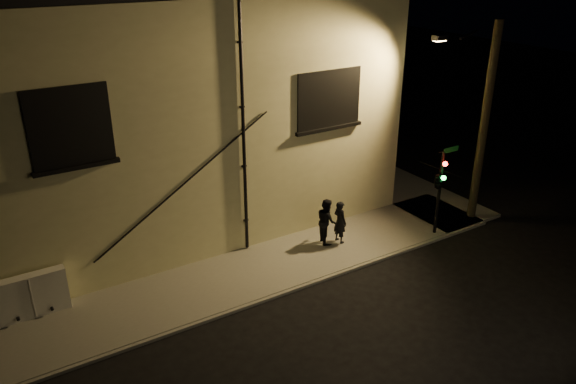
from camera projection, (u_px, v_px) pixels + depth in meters
ground at (338, 274)px, 18.36m from camera, size 90.00×90.00×0.00m
sidewalk at (297, 214)px, 22.34m from camera, size 21.00×16.00×0.12m
building at (145, 96)px, 22.13m from camera, size 16.20×12.23×8.80m
utility_cabinet at (31, 296)px, 15.88m from camera, size 2.00×0.34×1.32m
pedestrian_a at (340, 222)px, 19.84m from camera, size 0.44×0.61×1.58m
pedestrian_b at (327, 221)px, 19.81m from camera, size 0.84×0.96×1.66m
traffic_signal at (439, 180)px, 19.73m from camera, size 1.18×1.91×3.27m
streetlamp_pole at (482, 120)px, 20.53m from camera, size 2.04×1.40×7.58m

